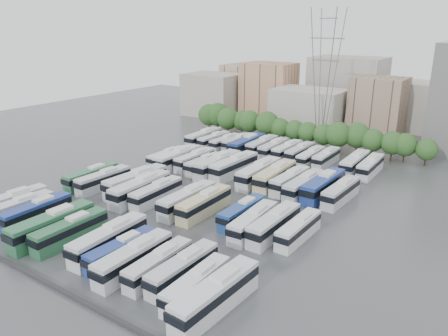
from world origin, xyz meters
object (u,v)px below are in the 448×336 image
Objects in this scene: bus_r0_s5 at (70,231)px; bus_r1_s1 at (103,180)px; bus_r1_s0 at (91,176)px; bus_r2_s6 at (234,166)px; bus_r0_s4 at (52,225)px; bus_r3_s6 at (274,148)px; bus_r1_s7 at (187,200)px; bus_r0_s11 at (183,269)px; bus_r1_s13 at (299,229)px; bus_r3_s12 at (355,163)px; bus_r2_s4 at (204,164)px; bus_r0_s2 at (37,212)px; bus_r3_s2 at (225,142)px; bus_r1_s8 at (204,204)px; bus_r3_s7 at (287,150)px; bus_r2_s13 at (341,192)px; bus_r2_s1 at (167,157)px; bus_r3_s10 at (326,158)px; bus_r3_s9 at (311,157)px; bus_r0_s0 at (11,203)px; bus_r1_s12 at (274,224)px; bus_r2_s11 at (304,186)px; bus_r3_s4 at (247,145)px; bus_r2_s9 at (275,176)px; bus_r1_s5 at (156,193)px; bus_r1_s10 at (242,212)px; bus_r3_s5 at (262,146)px; bus_r2_s10 at (290,181)px; bus_r3_s1 at (214,140)px; bus_r0_s9 at (134,258)px; bus_r0_s1 at (17,210)px; bus_r2_s5 at (217,165)px; bus_r1_s4 at (140,189)px; bus_r0_s10 at (159,264)px; bus_r0_s12 at (197,285)px; bus_r3_s8 at (300,152)px; bus_r3_s13 at (370,166)px; bus_r0_s7 at (109,239)px; bus_r0_s8 at (122,251)px; bus_r0_s13 at (216,295)px; bus_r2_s12 at (323,186)px; bus_r1_s3 at (136,181)px; bus_r2_s8 at (259,173)px.

bus_r1_s1 is (-12.95, 17.26, -0.05)m from bus_r0_s5.
bus_r1_s0 is 0.86× the size of bus_r2_s6.
bus_r3_s6 is (6.75, 55.55, -0.24)m from bus_r0_s4.
bus_r0_s11 is at bearing -51.88° from bus_r1_s7.
bus_r3_s12 reaches higher than bus_r1_s13.
bus_r0_s2 is at bearing -99.26° from bus_r2_s4.
bus_r3_s2 is 13.14m from bus_r3_s6.
bus_r1_s8 is 1.07× the size of bus_r3_s7.
bus_r1_s7 is 27.11m from bus_r2_s13.
bus_r3_s10 reaches higher than bus_r2_s1.
bus_r3_s6 reaches higher than bus_r3_s9.
bus_r3_s2 is at bearing 137.57° from bus_r1_s13.
bus_r0_s0 is 1.13× the size of bus_r1_s13.
bus_r1_s7 is at bearing -179.06° from bus_r1_s12.
bus_r1_s13 is (43.04, 2.16, -0.13)m from bus_r1_s0.
bus_r2_s11 is 29.10m from bus_r3_s4.
bus_r1_s13 is at bearing -54.65° from bus_r2_s9.
bus_r1_s5 is 16.88m from bus_r1_s10.
bus_r1_s0 is 1.02× the size of bus_r3_s7.
bus_r1_s1 is at bearing -114.50° from bus_r3_s6.
bus_r1_s8 is at bearing -75.62° from bus_r3_s5.
bus_r3_s12 reaches higher than bus_r1_s10.
bus_r3_s1 is (-29.74, 16.76, -0.12)m from bus_r2_s10.
bus_r3_s4 is (-19.84, 33.63, 0.39)m from bus_r1_s10.
bus_r0_s2 is 0.97× the size of bus_r1_s12.
bus_r1_s10 is (3.58, 20.14, -0.18)m from bus_r0_s9.
bus_r2_s9 reaches higher than bus_r0_s2.
bus_r2_s5 is at bearing 72.17° from bus_r0_s1.
bus_r1_s4 is at bearing -139.59° from bus_r2_s11.
bus_r0_s12 is (6.64, -0.85, -0.00)m from bus_r0_s10.
bus_r1_s13 is 0.92× the size of bus_r2_s13.
bus_r3_s10 is (-0.30, 35.49, 0.00)m from bus_r1_s10.
bus_r0_s4 is at bearing -74.64° from bus_r2_s1.
bus_r3_s8 is at bearing 69.65° from bus_r0_s1.
bus_r0_s2 is 1.04× the size of bus_r3_s8.
bus_r3_s13 reaches higher than bus_r3_s10.
bus_r2_s13 is (39.86, 36.82, -0.03)m from bus_r0_s1.
bus_r2_s5 is (13.05, 19.16, 0.31)m from bus_r1_s1.
bus_r0_s7 is 0.95× the size of bus_r3_s4.
bus_r1_s4 reaches higher than bus_r2_s10.
bus_r0_s12 is 54.57m from bus_r3_s13.
bus_r0_s12 is at bearing -3.88° from bus_r0_s2.
bus_r0_s4 reaches higher than bus_r0_s8.
bus_r0_s13 is 43.41m from bus_r1_s1.
bus_r2_s12 is 1.23× the size of bus_r3_s1.
bus_r0_s2 is 35.73m from bus_r2_s4.
bus_r3_s1 is at bearing -179.77° from bus_r3_s12.
bus_r1_s3 is 1.17× the size of bus_r1_s5.
bus_r3_s5 is at bearing 12.20° from bus_r3_s2.
bus_r2_s8 is (22.97, 1.21, 0.41)m from bus_r2_s1.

